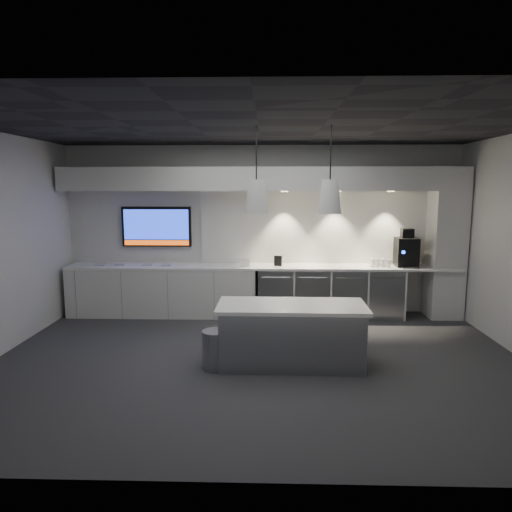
{
  "coord_description": "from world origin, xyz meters",
  "views": [
    {
      "loc": [
        0.13,
        -5.72,
        2.26
      ],
      "look_at": [
        -0.06,
        1.1,
        1.23
      ],
      "focal_mm": 32.0,
      "sensor_mm": 36.0,
      "label": 1
    }
  ],
  "objects_px": {
    "wall_tv": "(157,227)",
    "island": "(291,334)",
    "coffee_machine": "(406,251)",
    "bin": "(216,349)"
  },
  "relations": [
    {
      "from": "bin",
      "to": "island",
      "type": "bearing_deg",
      "value": 7.41
    },
    {
      "from": "island",
      "to": "bin",
      "type": "height_order",
      "value": "island"
    },
    {
      "from": "island",
      "to": "bin",
      "type": "xyz_separation_m",
      "value": [
        -0.96,
        -0.12,
        -0.16
      ]
    },
    {
      "from": "bin",
      "to": "coffee_machine",
      "type": "distance_m",
      "value": 4.01
    },
    {
      "from": "island",
      "to": "coffee_machine",
      "type": "xyz_separation_m",
      "value": [
        2.1,
        2.3,
        0.77
      ]
    },
    {
      "from": "wall_tv",
      "to": "island",
      "type": "xyz_separation_m",
      "value": [
        2.32,
        -2.55,
        -1.16
      ]
    },
    {
      "from": "island",
      "to": "coffee_machine",
      "type": "relative_size",
      "value": 2.87
    },
    {
      "from": "wall_tv",
      "to": "bin",
      "type": "height_order",
      "value": "wall_tv"
    },
    {
      "from": "wall_tv",
      "to": "coffee_machine",
      "type": "relative_size",
      "value": 1.9
    },
    {
      "from": "wall_tv",
      "to": "island",
      "type": "relative_size",
      "value": 0.66
    }
  ]
}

